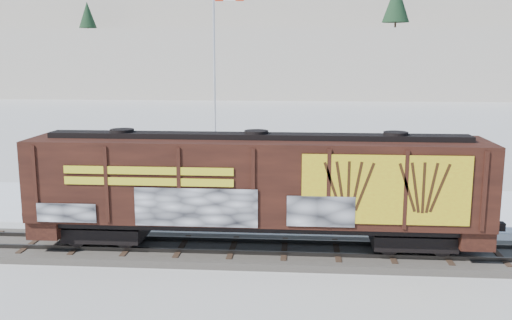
# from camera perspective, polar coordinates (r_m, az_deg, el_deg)

# --- Properties ---
(ground) EXTENTS (500.00, 500.00, 0.00)m
(ground) POSITION_cam_1_polar(r_m,az_deg,el_deg) (22.78, -7.39, -9.22)
(ground) COLOR white
(ground) RESTS_ON ground
(rail_track) EXTENTS (50.00, 3.40, 0.43)m
(rail_track) POSITION_cam_1_polar(r_m,az_deg,el_deg) (22.73, -7.40, -8.87)
(rail_track) COLOR #59544C
(rail_track) RESTS_ON ground
(parking_strip) EXTENTS (40.00, 8.00, 0.03)m
(parking_strip) POSITION_cam_1_polar(r_m,az_deg,el_deg) (29.82, -4.45, -4.37)
(parking_strip) COLOR white
(parking_strip) RESTS_ON ground
(hillside) EXTENTS (360.00, 110.00, 93.00)m
(hillside) POSITION_cam_1_polar(r_m,az_deg,el_deg) (160.97, 2.90, 12.86)
(hillside) COLOR white
(hillside) RESTS_ON ground
(hopper_railcar) EXTENTS (17.05, 3.06, 4.33)m
(hopper_railcar) POSITION_cam_1_polar(r_m,az_deg,el_deg) (21.57, 0.04, -2.37)
(hopper_railcar) COLOR black
(hopper_railcar) RESTS_ON rail_track
(flagpole) EXTENTS (2.30, 0.90, 12.04)m
(flagpole) POSITION_cam_1_polar(r_m,az_deg,el_deg) (35.91, -3.96, 5.42)
(flagpole) COLOR silver
(flagpole) RESTS_ON ground
(car_silver) EXTENTS (5.01, 3.43, 1.58)m
(car_silver) POSITION_cam_1_polar(r_m,az_deg,el_deg) (27.96, -6.42, -3.71)
(car_silver) COLOR silver
(car_silver) RESTS_ON parking_strip
(car_white) EXTENTS (5.04, 3.03, 1.57)m
(car_white) POSITION_cam_1_polar(r_m,az_deg,el_deg) (30.16, -12.48, -2.86)
(car_white) COLOR white
(car_white) RESTS_ON parking_strip
(car_dark) EXTENTS (5.19, 2.79, 1.43)m
(car_dark) POSITION_cam_1_polar(r_m,az_deg,el_deg) (29.95, 0.39, -2.84)
(car_dark) COLOR black
(car_dark) RESTS_ON parking_strip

